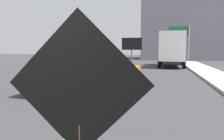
{
  "coord_description": "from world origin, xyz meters",
  "views": [
    {
      "loc": [
        1.86,
        -0.67,
        1.91
      ],
      "look_at": [
        0.4,
        6.09,
        1.21
      ],
      "focal_mm": 35.39,
      "sensor_mm": 36.0,
      "label": 1
    }
  ],
  "objects_px": {
    "roadwork_sign": "(79,88)",
    "traffic_cone_curbside": "(130,71)",
    "arrow_board_trailer": "(132,66)",
    "traffic_cone_near_sign": "(87,119)",
    "pickup_car": "(69,74)",
    "traffic_cone_far_lane": "(126,79)",
    "traffic_cone_mid_lane": "(116,92)",
    "highway_guide_sign": "(183,37)",
    "box_truck": "(172,49)"
  },
  "relations": [
    {
      "from": "roadwork_sign",
      "to": "traffic_cone_curbside",
      "type": "height_order",
      "value": "roadwork_sign"
    },
    {
      "from": "roadwork_sign",
      "to": "arrow_board_trailer",
      "type": "bearing_deg",
      "value": 94.93
    },
    {
      "from": "roadwork_sign",
      "to": "traffic_cone_near_sign",
      "type": "height_order",
      "value": "roadwork_sign"
    },
    {
      "from": "pickup_car",
      "to": "traffic_cone_curbside",
      "type": "height_order",
      "value": "pickup_car"
    },
    {
      "from": "traffic_cone_far_lane",
      "to": "traffic_cone_mid_lane",
      "type": "bearing_deg",
      "value": -87.41
    },
    {
      "from": "arrow_board_trailer",
      "to": "traffic_cone_far_lane",
      "type": "distance_m",
      "value": 6.13
    },
    {
      "from": "arrow_board_trailer",
      "to": "highway_guide_sign",
      "type": "relative_size",
      "value": 0.54
    },
    {
      "from": "highway_guide_sign",
      "to": "arrow_board_trailer",
      "type": "bearing_deg",
      "value": -110.05
    },
    {
      "from": "traffic_cone_mid_lane",
      "to": "roadwork_sign",
      "type": "bearing_deg",
      "value": -82.95
    },
    {
      "from": "pickup_car",
      "to": "arrow_board_trailer",
      "type": "bearing_deg",
      "value": 76.42
    },
    {
      "from": "traffic_cone_mid_lane",
      "to": "traffic_cone_far_lane",
      "type": "xyz_separation_m",
      "value": [
        -0.16,
        3.55,
        0.01
      ]
    },
    {
      "from": "box_truck",
      "to": "traffic_cone_mid_lane",
      "type": "bearing_deg",
      "value": -100.01
    },
    {
      "from": "traffic_cone_mid_lane",
      "to": "traffic_cone_curbside",
      "type": "distance_m",
      "value": 6.62
    },
    {
      "from": "traffic_cone_near_sign",
      "to": "traffic_cone_curbside",
      "type": "distance_m",
      "value": 9.78
    },
    {
      "from": "pickup_car",
      "to": "traffic_cone_near_sign",
      "type": "distance_m",
      "value": 5.54
    },
    {
      "from": "highway_guide_sign",
      "to": "traffic_cone_near_sign",
      "type": "height_order",
      "value": "highway_guide_sign"
    },
    {
      "from": "traffic_cone_far_lane",
      "to": "traffic_cone_curbside",
      "type": "height_order",
      "value": "traffic_cone_curbside"
    },
    {
      "from": "roadwork_sign",
      "to": "highway_guide_sign",
      "type": "height_order",
      "value": "highway_guide_sign"
    },
    {
      "from": "traffic_cone_curbside",
      "to": "roadwork_sign",
      "type": "bearing_deg",
      "value": -85.22
    },
    {
      "from": "highway_guide_sign",
      "to": "traffic_cone_mid_lane",
      "type": "xyz_separation_m",
      "value": [
        -4.55,
        -23.86,
        -3.11
      ]
    },
    {
      "from": "arrow_board_trailer",
      "to": "highway_guide_sign",
      "type": "height_order",
      "value": "highway_guide_sign"
    },
    {
      "from": "roadwork_sign",
      "to": "traffic_cone_far_lane",
      "type": "height_order",
      "value": "roadwork_sign"
    },
    {
      "from": "traffic_cone_far_lane",
      "to": "traffic_cone_curbside",
      "type": "relative_size",
      "value": 0.87
    },
    {
      "from": "roadwork_sign",
      "to": "box_truck",
      "type": "relative_size",
      "value": 0.35
    },
    {
      "from": "arrow_board_trailer",
      "to": "traffic_cone_curbside",
      "type": "height_order",
      "value": "arrow_board_trailer"
    },
    {
      "from": "box_truck",
      "to": "traffic_cone_far_lane",
      "type": "height_order",
      "value": "box_truck"
    },
    {
      "from": "roadwork_sign",
      "to": "traffic_cone_mid_lane",
      "type": "bearing_deg",
      "value": 97.05
    },
    {
      "from": "roadwork_sign",
      "to": "highway_guide_sign",
      "type": "relative_size",
      "value": 0.47
    },
    {
      "from": "box_truck",
      "to": "pickup_car",
      "type": "xyz_separation_m",
      "value": [
        -5.24,
        -13.53,
        -1.13
      ]
    },
    {
      "from": "highway_guide_sign",
      "to": "traffic_cone_near_sign",
      "type": "relative_size",
      "value": 7.5
    },
    {
      "from": "traffic_cone_mid_lane",
      "to": "pickup_car",
      "type": "bearing_deg",
      "value": 145.29
    },
    {
      "from": "traffic_cone_curbside",
      "to": "traffic_cone_far_lane",
      "type": "bearing_deg",
      "value": -86.75
    },
    {
      "from": "arrow_board_trailer",
      "to": "traffic_cone_near_sign",
      "type": "relative_size",
      "value": 4.05
    },
    {
      "from": "box_truck",
      "to": "highway_guide_sign",
      "type": "distance_m",
      "value": 8.91
    },
    {
      "from": "arrow_board_trailer",
      "to": "traffic_cone_mid_lane",
      "type": "height_order",
      "value": "arrow_board_trailer"
    },
    {
      "from": "pickup_car",
      "to": "traffic_cone_curbside",
      "type": "distance_m",
      "value": 5.34
    },
    {
      "from": "box_truck",
      "to": "traffic_cone_near_sign",
      "type": "bearing_deg",
      "value": -98.38
    },
    {
      "from": "traffic_cone_near_sign",
      "to": "arrow_board_trailer",
      "type": "bearing_deg",
      "value": 92.73
    },
    {
      "from": "traffic_cone_mid_lane",
      "to": "highway_guide_sign",
      "type": "bearing_deg",
      "value": 79.2
    },
    {
      "from": "arrow_board_trailer",
      "to": "traffic_cone_near_sign",
      "type": "height_order",
      "value": "arrow_board_trailer"
    },
    {
      "from": "box_truck",
      "to": "traffic_cone_curbside",
      "type": "height_order",
      "value": "box_truck"
    },
    {
      "from": "roadwork_sign",
      "to": "traffic_cone_mid_lane",
      "type": "distance_m",
      "value": 5.61
    },
    {
      "from": "box_truck",
      "to": "arrow_board_trailer",
      "type": "bearing_deg",
      "value": -120.59
    },
    {
      "from": "box_truck",
      "to": "highway_guide_sign",
      "type": "bearing_deg",
      "value": 77.79
    },
    {
      "from": "traffic_cone_far_lane",
      "to": "highway_guide_sign",
      "type": "bearing_deg",
      "value": 76.94
    },
    {
      "from": "arrow_board_trailer",
      "to": "traffic_cone_far_lane",
      "type": "height_order",
      "value": "arrow_board_trailer"
    },
    {
      "from": "pickup_car",
      "to": "traffic_cone_mid_lane",
      "type": "relative_size",
      "value": 7.27
    },
    {
      "from": "highway_guide_sign",
      "to": "traffic_cone_curbside",
      "type": "xyz_separation_m",
      "value": [
        -4.89,
        -17.25,
        -3.06
      ]
    },
    {
      "from": "box_truck",
      "to": "traffic_cone_near_sign",
      "type": "relative_size",
      "value": 9.95
    },
    {
      "from": "pickup_car",
      "to": "traffic_cone_mid_lane",
      "type": "xyz_separation_m",
      "value": [
        2.54,
        -1.76,
        -0.39
      ]
    }
  ]
}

